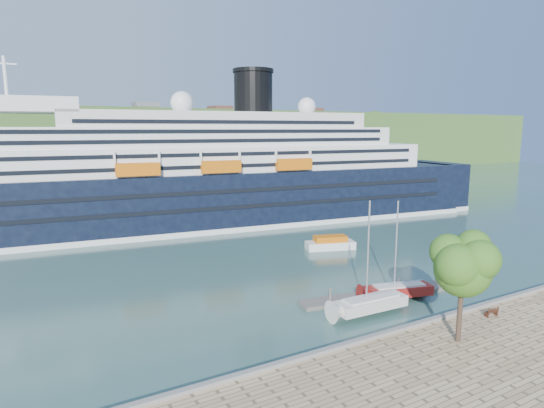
# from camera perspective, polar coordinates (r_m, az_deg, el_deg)

# --- Properties ---
(ground) EXTENTS (400.00, 400.00, 0.00)m
(ground) POSITION_cam_1_polar(r_m,az_deg,el_deg) (44.00, 20.22, -14.45)
(ground) COLOR #2E5249
(ground) RESTS_ON ground
(far_hillside) EXTENTS (400.00, 50.00, 24.00)m
(far_hillside) POSITION_cam_1_polar(r_m,az_deg,el_deg) (173.58, -18.98, 7.17)
(far_hillside) COLOR #305923
(far_hillside) RESTS_ON ground
(quay_coping) EXTENTS (220.00, 0.50, 0.30)m
(quay_coping) POSITION_cam_1_polar(r_m,az_deg,el_deg) (43.44, 20.52, -13.14)
(quay_coping) COLOR slate
(quay_coping) RESTS_ON promenade
(cruise_ship) EXTENTS (126.65, 32.29, 28.16)m
(cruise_ship) POSITION_cam_1_polar(r_m,az_deg,el_deg) (81.91, -11.07, 6.97)
(cruise_ship) COLOR black
(cruise_ship) RESTS_ON ground
(park_bench) EXTENTS (1.40, 0.66, 0.87)m
(park_bench) POSITION_cam_1_polar(r_m,az_deg,el_deg) (45.57, 25.81, -12.03)
(park_bench) COLOR #411F12
(park_bench) RESTS_ON promenade
(promenade_tree) EXTENTS (5.77, 5.77, 9.56)m
(promenade_tree) POSITION_cam_1_polar(r_m,az_deg,el_deg) (38.07, 22.72, -9.08)
(promenade_tree) COLOR #235717
(promenade_tree) RESTS_ON promenade
(floating_pontoon) EXTENTS (18.55, 5.05, 0.41)m
(floating_pontoon) POSITION_cam_1_polar(r_m,az_deg,el_deg) (50.00, 13.65, -10.93)
(floating_pontoon) COLOR slate
(floating_pontoon) RESTS_ON ground
(sailboat_white_near) EXTENTS (8.18, 2.54, 10.46)m
(sailboat_white_near) POSITION_cam_1_polar(r_m,az_deg,el_deg) (43.52, 12.50, -7.01)
(sailboat_white_near) COLOR silver
(sailboat_white_near) RESTS_ON ground
(sailboat_red) EXTENTS (7.92, 4.04, 9.86)m
(sailboat_red) POSITION_cam_1_polar(r_m,az_deg,el_deg) (47.94, 15.83, -5.99)
(sailboat_red) COLOR maroon
(sailboat_red) RESTS_ON ground
(tender_launch) EXTENTS (7.57, 4.52, 1.98)m
(tender_launch) POSITION_cam_1_polar(r_m,az_deg,el_deg) (66.95, 7.32, -4.81)
(tender_launch) COLOR #D0620C
(tender_launch) RESTS_ON ground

